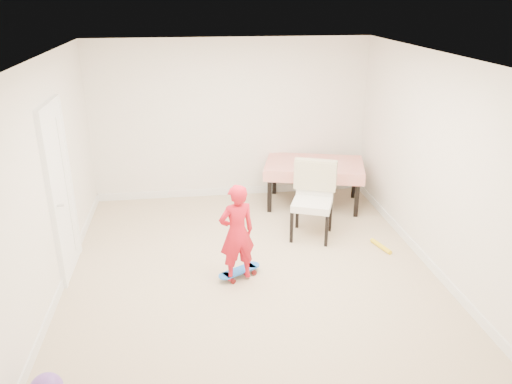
{
  "coord_description": "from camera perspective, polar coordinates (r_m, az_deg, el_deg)",
  "views": [
    {
      "loc": [
        -0.67,
        -5.44,
        3.24
      ],
      "look_at": [
        0.1,
        0.2,
        0.95
      ],
      "focal_mm": 35.0,
      "sensor_mm": 36.0,
      "label": 1
    }
  ],
  "objects": [
    {
      "name": "ground",
      "position": [
        6.37,
        -0.66,
        -8.68
      ],
      "size": [
        5.0,
        5.0,
        0.0
      ],
      "primitive_type": "plane",
      "color": "tan",
      "rests_on": "ground"
    },
    {
      "name": "ceiling",
      "position": [
        5.52,
        -0.77,
        15.05
      ],
      "size": [
        4.5,
        5.0,
        0.04
      ],
      "primitive_type": "cube",
      "color": "white",
      "rests_on": "wall_back"
    },
    {
      "name": "wall_back",
      "position": [
        8.18,
        -2.89,
        8.18
      ],
      "size": [
        4.5,
        0.04,
        2.6
      ],
      "primitive_type": "cube",
      "color": "white",
      "rests_on": "ground"
    },
    {
      "name": "wall_front",
      "position": [
        3.6,
        4.27,
        -10.76
      ],
      "size": [
        4.5,
        0.04,
        2.6
      ],
      "primitive_type": "cube",
      "color": "white",
      "rests_on": "ground"
    },
    {
      "name": "wall_left",
      "position": [
        5.98,
        -22.43,
        1.27
      ],
      "size": [
        0.04,
        5.0,
        2.6
      ],
      "primitive_type": "cube",
      "color": "white",
      "rests_on": "ground"
    },
    {
      "name": "wall_right",
      "position": [
        6.46,
        19.35,
        3.18
      ],
      "size": [
        0.04,
        5.0,
        2.6
      ],
      "primitive_type": "cube",
      "color": "white",
      "rests_on": "ground"
    },
    {
      "name": "door",
      "position": [
        6.34,
        -21.4,
        -0.1
      ],
      "size": [
        0.11,
        0.94,
        2.11
      ],
      "primitive_type": "cube",
      "color": "white",
      "rests_on": "ground"
    },
    {
      "name": "baseboard_back",
      "position": [
        8.57,
        -2.74,
        0.11
      ],
      "size": [
        4.5,
        0.02,
        0.12
      ],
      "primitive_type": "cube",
      "color": "white",
      "rests_on": "ground"
    },
    {
      "name": "baseboard_left",
      "position": [
        6.49,
        -20.94,
        -9.02
      ],
      "size": [
        0.02,
        5.0,
        0.12
      ],
      "primitive_type": "cube",
      "color": "white",
      "rests_on": "ground"
    },
    {
      "name": "baseboard_right",
      "position": [
        6.94,
        18.15,
        -6.55
      ],
      "size": [
        0.02,
        5.0,
        0.12
      ],
      "primitive_type": "cube",
      "color": "white",
      "rests_on": "ground"
    },
    {
      "name": "dining_table",
      "position": [
        8.11,
        6.59,
        0.94
      ],
      "size": [
        1.73,
        1.33,
        0.72
      ],
      "primitive_type": null,
      "rotation": [
        0.0,
        0.0,
        -0.27
      ],
      "color": "red",
      "rests_on": "ground"
    },
    {
      "name": "dining_chair",
      "position": [
        6.95,
        6.45,
        -1.1
      ],
      "size": [
        0.79,
        0.83,
        1.08
      ],
      "primitive_type": null,
      "rotation": [
        0.0,
        0.0,
        -0.38
      ],
      "color": "white",
      "rests_on": "ground"
    },
    {
      "name": "skateboard",
      "position": [
        6.18,
        -1.91,
        -9.23
      ],
      "size": [
        0.61,
        0.47,
        0.09
      ],
      "primitive_type": null,
      "rotation": [
        0.0,
        0.0,
        0.52
      ],
      "color": "blue",
      "rests_on": "ground"
    },
    {
      "name": "child",
      "position": [
        5.84,
        -2.2,
        -4.99
      ],
      "size": [
        0.5,
        0.4,
        1.2
      ],
      "primitive_type": "imported",
      "rotation": [
        0.0,
        0.0,
        3.43
      ],
      "color": "red",
      "rests_on": "ground"
    },
    {
      "name": "foam_toy",
      "position": [
        7.02,
        14.09,
        -6.03
      ],
      "size": [
        0.17,
        0.4,
        0.06
      ],
      "primitive_type": "cylinder",
      "rotation": [
        1.57,
        0.0,
        0.29
      ],
      "color": "yellow",
      "rests_on": "ground"
    }
  ]
}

